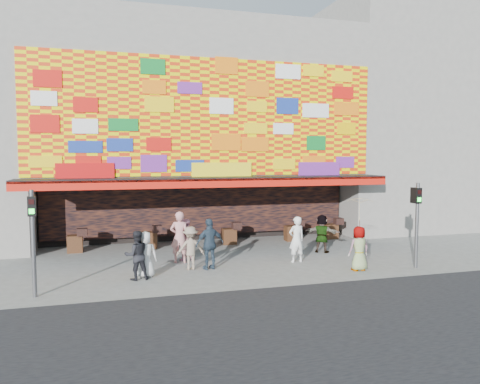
{
  "coord_description": "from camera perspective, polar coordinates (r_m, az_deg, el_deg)",
  "views": [
    {
      "loc": [
        -4.22,
        -15.37,
        3.94
      ],
      "look_at": [
        0.76,
        2.0,
        2.53
      ],
      "focal_mm": 35.0,
      "sensor_mm": 36.0,
      "label": 1
    }
  ],
  "objects": [
    {
      "name": "ped_b",
      "position": [
        17.37,
        -7.38,
        -5.47
      ],
      "size": [
        0.8,
        0.63,
        1.91
      ],
      "primitive_type": "imported",
      "rotation": [
        0.0,
        0.0,
        2.86
      ],
      "color": "tan",
      "rests_on": "ground"
    },
    {
      "name": "ped_i",
      "position": [
        17.79,
        -6.71,
        -5.79
      ],
      "size": [
        0.87,
        0.75,
        1.57
      ],
      "primitive_type": "imported",
      "rotation": [
        0.0,
        0.0,
        2.92
      ],
      "color": "#C37E95",
      "rests_on": "ground"
    },
    {
      "name": "ped_d",
      "position": [
        16.38,
        -6.06,
        -6.8
      ],
      "size": [
        0.98,
        0.58,
        1.5
      ],
      "primitive_type": "imported",
      "rotation": [
        0.0,
        0.0,
        3.16
      ],
      "color": "gray",
      "rests_on": "ground"
    },
    {
      "name": "signal_left",
      "position": [
        14.16,
        -23.94,
        -4.37
      ],
      "size": [
        0.22,
        0.2,
        3.0
      ],
      "color": "#59595B",
      "rests_on": "ground"
    },
    {
      "name": "parasol",
      "position": [
        16.42,
        14.4,
        -2.05
      ],
      "size": [
        1.06,
        1.08,
        1.79
      ],
      "color": "#FFE0A0",
      "rests_on": "ground"
    },
    {
      "name": "neighbor_right",
      "position": [
        29.1,
        20.55,
        8.23
      ],
      "size": [
        11.0,
        8.0,
        12.0
      ],
      "primitive_type": "cube",
      "color": "gray",
      "rests_on": "ground"
    },
    {
      "name": "ped_a",
      "position": [
        15.54,
        -11.46,
        -7.47
      ],
      "size": [
        0.75,
        0.51,
        1.5
      ],
      "primitive_type": "imported",
      "rotation": [
        0.0,
        0.0,
        3.1
      ],
      "color": "silver",
      "rests_on": "ground"
    },
    {
      "name": "signal_right",
      "position": [
        17.47,
        20.78,
        -2.67
      ],
      "size": [
        0.22,
        0.2,
        3.0
      ],
      "color": "#59595B",
      "rests_on": "ground"
    },
    {
      "name": "ped_h",
      "position": [
        17.48,
        6.91,
        -5.75
      ],
      "size": [
        0.66,
        0.47,
        1.7
      ],
      "primitive_type": "imported",
      "rotation": [
        0.0,
        0.0,
        3.25
      ],
      "color": "silver",
      "rests_on": "ground"
    },
    {
      "name": "ped_e",
      "position": [
        16.31,
        -3.7,
        -6.34
      ],
      "size": [
        1.11,
        0.65,
        1.78
      ],
      "primitive_type": "imported",
      "rotation": [
        0.0,
        0.0,
        3.36
      ],
      "color": "#2C3C4D",
      "rests_on": "ground"
    },
    {
      "name": "road_strip",
      "position": [
        10.57,
        9.18,
        -17.41
      ],
      "size": [
        30.0,
        8.0,
        0.02
      ],
      "primitive_type": "cube",
      "color": "black",
      "rests_on": "ground"
    },
    {
      "name": "shop_building",
      "position": [
        23.95,
        -5.89,
        7.53
      ],
      "size": [
        15.2,
        9.4,
        10.0
      ],
      "color": "gray",
      "rests_on": "ground"
    },
    {
      "name": "ped_c",
      "position": [
        15.3,
        -12.49,
        -7.54
      ],
      "size": [
        0.83,
        0.68,
        1.58
      ],
      "primitive_type": "imported",
      "rotation": [
        0.0,
        0.0,
        3.25
      ],
      "color": "black",
      "rests_on": "ground"
    },
    {
      "name": "ped_g",
      "position": [
        16.63,
        14.31,
        -6.68
      ],
      "size": [
        0.77,
        0.51,
        1.53
      ],
      "primitive_type": "imported",
      "rotation": [
        0.0,
        0.0,
        3.18
      ],
      "color": "gray",
      "rests_on": "ground"
    },
    {
      "name": "ped_f",
      "position": [
        19.38,
        9.95,
        -5.0
      ],
      "size": [
        1.43,
        1.23,
        1.55
      ],
      "primitive_type": "imported",
      "rotation": [
        0.0,
        0.0,
        2.5
      ],
      "color": "gray",
      "rests_on": "ground"
    },
    {
      "name": "ground",
      "position": [
        16.41,
        -0.65,
        -9.43
      ],
      "size": [
        90.0,
        90.0,
        0.0
      ],
      "primitive_type": "plane",
      "color": "slate",
      "rests_on": "ground"
    }
  ]
}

